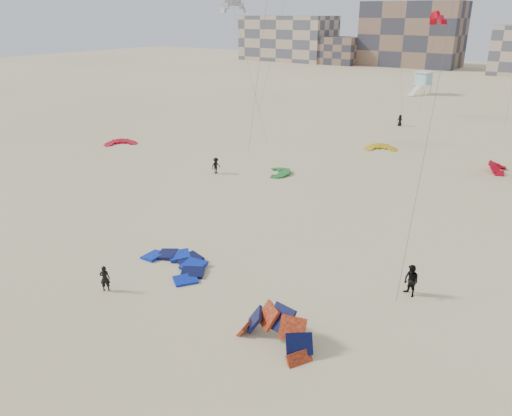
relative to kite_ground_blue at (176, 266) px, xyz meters
The scene contains 17 objects.
ground 2.01m from the kite_ground_blue, 124.59° to the right, with size 320.00×320.00×0.00m, color beige.
kite_ground_blue is the anchor object (origin of this frame).
kite_ground_orange 9.91m from the kite_ground_blue, 17.91° to the right, with size 4.25×3.07×2.87m, color #FF451C, non-canonical shape.
kite_ground_red 33.47m from the kite_ground_blue, 145.14° to the left, with size 3.54×3.72×0.70m, color red, non-canonical shape.
kite_ground_green 20.85m from the kite_ground_blue, 104.42° to the left, with size 3.08×3.25×0.59m, color #237F30, non-canonical shape.
kite_ground_red_far 35.65m from the kite_ground_blue, 69.47° to the left, with size 2.95×2.74×1.53m, color red, non-canonical shape.
kite_ground_yellow 34.96m from the kite_ground_blue, 90.80° to the left, with size 3.52×3.64×0.82m, color #D18906, non-canonical shape.
kitesurfer_main 4.72m from the kite_ground_blue, 105.26° to the right, with size 0.58×0.38×1.58m, color black.
kitesurfer_b 14.25m from the kite_ground_blue, 20.91° to the left, with size 0.91×0.71×1.88m, color black.
kitesurfer_c 19.57m from the kite_ground_blue, 121.95° to the left, with size 1.04×0.60×1.61m, color black.
kitesurfer_e 49.01m from the kite_ground_blue, 93.94° to the left, with size 0.76×0.50×1.57m, color black.
kite_fly_grey 37.48m from the kite_ground_blue, 121.01° to the left, with size 8.79×4.83×15.56m.
kite_fly_red 64.75m from the kite_ground_blue, 93.66° to the left, with size 5.44×7.02×14.49m.
lifeguard_tower_far 80.66m from the kite_ground_blue, 97.32° to the left, with size 3.61×6.21×4.30m.
condo_west_a 146.91m from the kite_ground_blue, 119.00° to the left, with size 30.00×15.00×14.00m, color tan.
condo_west_b 136.25m from the kite_ground_blue, 103.24° to the left, with size 28.00×14.00×18.00m, color #80614D.
condo_fill_left 136.36m from the kite_ground_blue, 112.04° to the left, with size 12.00×10.00×8.00m, color #80614D.
Camera 1 is at (21.43, -18.34, 14.97)m, focal length 35.00 mm.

